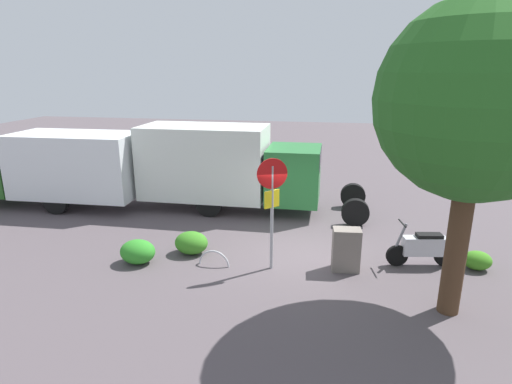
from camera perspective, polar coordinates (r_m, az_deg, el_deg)
The scene contains 11 objects.
ground_plane at distance 11.87m, azimuth 6.24°, elevation -8.26°, with size 60.00×60.00×0.00m, color #52494D.
box_truck_near at distance 14.99m, azimuth -3.63°, elevation 3.75°, with size 8.02×2.20×3.02m.
box_truck_far at distance 17.15m, azimuth -25.99°, elevation 3.37°, with size 8.12×2.36×2.73m.
motorcycle at distance 11.71m, azimuth 21.88°, elevation -7.00°, with size 1.80×0.63×1.20m.
stop_sign at distance 10.25m, azimuth 2.19°, elevation -0.68°, with size 0.71×0.33×2.90m.
street_tree at distance 8.82m, azimuth 28.04°, elevation 10.83°, with size 3.79×3.79×6.29m.
utility_cabinet at distance 10.89m, azimuth 12.19°, elevation -7.70°, with size 0.69×0.44×1.11m, color slate.
bike_rack_hoop at distance 11.17m, azimuth -5.74°, elevation -9.91°, with size 0.85×0.85×0.05m, color #B7B7BC.
shrub_near_sign at distance 11.79m, azimuth -8.81°, elevation -6.86°, with size 0.92×0.76×0.63m, color #377E21.
shrub_mid_verge at distance 12.21m, azimuth 27.94°, elevation -8.25°, with size 0.71×0.58×0.48m, color #3D831F.
shrub_by_tree at distance 11.54m, azimuth -15.84°, elevation -7.85°, with size 0.93×0.76×0.64m, color #2E8827.
Camera 1 is at (-0.65, 10.77, 4.95)m, focal length 29.32 mm.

